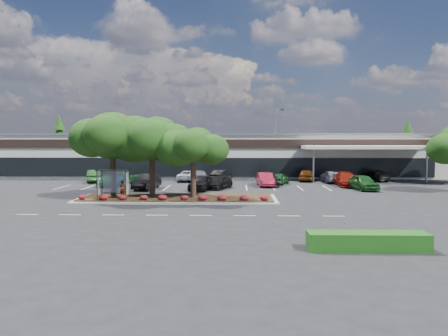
{
  "coord_description": "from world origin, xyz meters",
  "views": [
    {
      "loc": [
        3.43,
        -35.27,
        5.65
      ],
      "look_at": [
        2.13,
        8.3,
        2.6
      ],
      "focal_mm": 35.0,
      "sensor_mm": 36.0,
      "label": 1
    }
  ],
  "objects_px": {
    "car_0": "(105,181)",
    "car_1": "(117,183)",
    "survey_stake": "(344,227)",
    "light_pole": "(276,146)"
  },
  "relations": [
    {
      "from": "survey_stake",
      "to": "car_1",
      "type": "bearing_deg",
      "value": 129.51
    },
    {
      "from": "light_pole",
      "to": "car_1",
      "type": "relative_size",
      "value": 2.16
    },
    {
      "from": "light_pole",
      "to": "survey_stake",
      "type": "height_order",
      "value": "light_pole"
    },
    {
      "from": "car_0",
      "to": "light_pole",
      "type": "bearing_deg",
      "value": 21.03
    },
    {
      "from": "light_pole",
      "to": "survey_stake",
      "type": "relative_size",
      "value": 9.91
    },
    {
      "from": "car_0",
      "to": "car_1",
      "type": "bearing_deg",
      "value": -53.75
    },
    {
      "from": "car_0",
      "to": "car_1",
      "type": "distance_m",
      "value": 2.52
    },
    {
      "from": "car_1",
      "to": "survey_stake",
      "type": "bearing_deg",
      "value": -72.99
    },
    {
      "from": "light_pole",
      "to": "survey_stake",
      "type": "bearing_deg",
      "value": -89.44
    },
    {
      "from": "car_1",
      "to": "car_0",
      "type": "bearing_deg",
      "value": 116.38
    }
  ]
}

